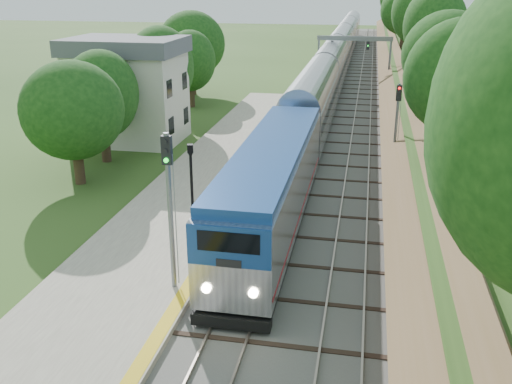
% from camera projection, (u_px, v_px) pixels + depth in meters
% --- Properties ---
extents(trackbed, '(9.50, 170.00, 0.28)m').
position_uv_depth(trackbed, '(349.00, 84.00, 70.42)').
color(trackbed, '#4C4944').
rests_on(trackbed, ground).
extents(platform, '(6.40, 68.00, 0.38)m').
position_uv_depth(platform, '(183.00, 211.00, 31.22)').
color(platform, gray).
rests_on(platform, ground).
extents(yellow_stripe, '(0.55, 68.00, 0.01)m').
position_uv_depth(yellow_stripe, '(234.00, 212.00, 30.64)').
color(yellow_stripe, gold).
rests_on(yellow_stripe, platform).
extents(embankment, '(10.64, 170.00, 11.70)m').
position_uv_depth(embankment, '(420.00, 70.00, 68.26)').
color(embankment, brown).
rests_on(embankment, ground).
extents(station_building, '(8.60, 6.60, 8.00)m').
position_uv_depth(station_building, '(128.00, 89.00, 44.32)').
color(station_building, white).
rests_on(station_building, ground).
extents(signal_gantry, '(8.40, 0.38, 6.20)m').
position_uv_depth(signal_gantry, '(354.00, 49.00, 64.07)').
color(signal_gantry, slate).
rests_on(signal_gantry, ground).
extents(trees_behind_platform, '(7.82, 53.32, 7.21)m').
position_uv_depth(trees_behind_platform, '(111.00, 111.00, 35.07)').
color(trees_behind_platform, '#332316').
rests_on(trees_behind_platform, ground).
extents(train, '(3.02, 121.04, 4.44)m').
position_uv_depth(train, '(336.00, 60.00, 74.53)').
color(train, black).
rests_on(train, trackbed).
extents(lamppost_far, '(0.44, 0.44, 4.47)m').
position_uv_depth(lamppost_far, '(192.00, 194.00, 27.56)').
color(lamppost_far, black).
rests_on(lamppost_far, platform).
extents(signal_platform, '(0.38, 0.30, 6.42)m').
position_uv_depth(signal_platform, '(169.00, 195.00, 21.84)').
color(signal_platform, slate).
rests_on(signal_platform, platform).
extents(signal_farside, '(0.33, 0.26, 6.02)m').
position_uv_depth(signal_farside, '(396.00, 121.00, 35.65)').
color(signal_farside, slate).
rests_on(signal_farside, ground).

